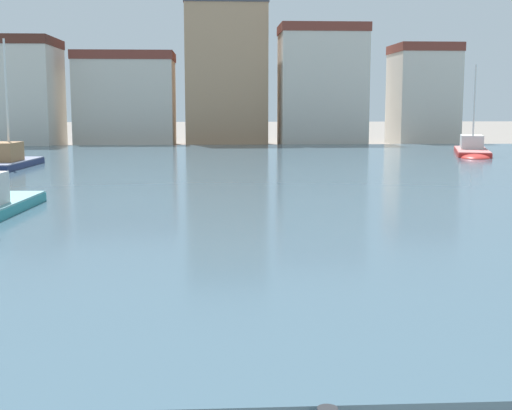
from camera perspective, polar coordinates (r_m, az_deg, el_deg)
name	(u,v)px	position (r m, az deg, el deg)	size (l,w,h in m)	color
harbor_water	(252,180)	(34.94, -0.30, 2.04)	(90.39, 53.46, 0.35)	#3D5666
sailboat_red	(472,152)	(51.76, 16.99, 4.10)	(4.43, 8.92, 6.52)	red
sailboat_navy	(9,163)	(42.50, -19.22, 3.23)	(2.78, 7.25, 7.46)	navy
townhouse_corner_house	(26,93)	(66.06, -18.01, 8.56)	(5.48, 7.71, 9.54)	beige
townhouse_wide_warehouse	(126,99)	(66.59, -10.41, 8.37)	(8.92, 6.35, 8.49)	beige
townhouse_end_terrace	(226,72)	(66.80, -2.43, 10.60)	(7.48, 7.51, 13.41)	tan
townhouse_narrow_midrow	(322,86)	(65.42, 5.32, 9.52)	(7.80, 5.50, 10.88)	beige
townhouse_tall_gabled	(423,95)	(69.67, 13.26, 8.63)	(5.75, 6.36, 9.36)	beige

